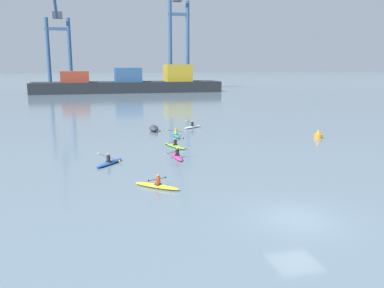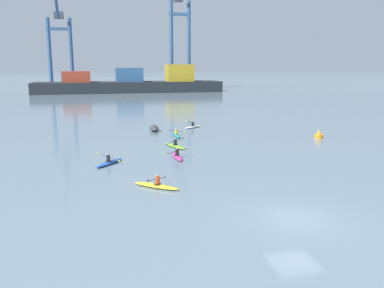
% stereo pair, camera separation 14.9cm
% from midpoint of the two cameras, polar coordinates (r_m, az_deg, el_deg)
% --- Properties ---
extents(ground_plane, '(800.00, 800.00, 0.00)m').
position_cam_midpoint_polar(ground_plane, '(21.99, 14.77, -10.36)').
color(ground_plane, slate).
extents(container_barge, '(54.30, 10.66, 8.11)m').
position_cam_midpoint_polar(container_barge, '(120.08, -8.62, 8.56)').
color(container_barge, '#1E2328').
rests_on(container_barge, ground).
extents(gantry_crane_west, '(7.65, 18.40, 35.16)m').
position_cam_midpoint_polar(gantry_crane_west, '(133.50, -18.43, 14.20)').
color(gantry_crane_west, '#335684').
rests_on(gantry_crane_west, ground).
extents(gantry_crane_west_mid, '(6.98, 14.67, 37.79)m').
position_cam_midpoint_polar(gantry_crane_west_mid, '(132.72, -1.68, 15.79)').
color(gantry_crane_west_mid, '#335684').
rests_on(gantry_crane_west_mid, ground).
extents(capsized_dinghy, '(1.22, 2.65, 0.76)m').
position_cam_midpoint_polar(capsized_dinghy, '(48.90, -5.36, 2.26)').
color(capsized_dinghy, '#38383D').
rests_on(capsized_dinghy, ground).
extents(channel_buoy, '(0.90, 0.90, 1.00)m').
position_cam_midpoint_polar(channel_buoy, '(46.15, 17.75, 1.24)').
color(channel_buoy, orange).
rests_on(channel_buoy, ground).
extents(kayak_white, '(3.03, 2.59, 0.95)m').
position_cam_midpoint_polar(kayak_white, '(51.25, 0.24, 2.52)').
color(kayak_white, silver).
rests_on(kayak_white, ground).
extents(kayak_teal, '(2.27, 3.41, 0.95)m').
position_cam_midpoint_polar(kayak_teal, '(45.17, -2.20, 1.32)').
color(kayak_teal, teal).
rests_on(kayak_teal, ground).
extents(kayak_magenta, '(2.26, 3.40, 0.95)m').
position_cam_midpoint_polar(kayak_magenta, '(34.69, -2.05, -1.72)').
color(kayak_magenta, '#C13384').
rests_on(kayak_magenta, ground).
extents(kayak_yellow, '(2.96, 2.69, 0.95)m').
position_cam_midpoint_polar(kayak_yellow, '(26.45, -4.97, -5.91)').
color(kayak_yellow, yellow).
rests_on(kayak_yellow, ground).
extents(kayak_blue, '(2.58, 3.04, 0.95)m').
position_cam_midpoint_polar(kayak_blue, '(33.11, -11.67, -2.58)').
color(kayak_blue, '#2856B2').
rests_on(kayak_blue, ground).
extents(kayak_lime, '(2.11, 3.38, 0.95)m').
position_cam_midpoint_polar(kayak_lime, '(39.15, -2.36, -0.23)').
color(kayak_lime, '#7ABC2D').
rests_on(kayak_lime, ground).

